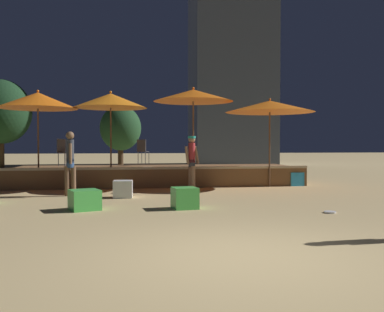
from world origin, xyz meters
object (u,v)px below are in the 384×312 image
Objects in this scene: cube_seat_0 at (85,200)px; background_tree_3 at (121,128)px; cube_seat_2 at (123,189)px; patio_umbrella_2 at (111,101)px; person_1 at (70,161)px; bistro_chair_1 at (142,149)px; background_tree_1 at (1,112)px; patio_umbrella_3 at (38,101)px; bistro_chair_0 at (63,150)px; patio_umbrella_1 at (270,107)px; frisbee_disc at (330,212)px; cube_seat_4 at (185,198)px; person_2 at (192,161)px; cube_seat_1 at (295,179)px; patio_umbrella_0 at (193,96)px.

background_tree_3 reaches higher than cube_seat_0.
patio_umbrella_2 is at bearing 99.42° from cube_seat_2.
bistro_chair_1 is at bearing -127.12° from person_1.
background_tree_3 is at bearing -106.42° from person_1.
background_tree_1 is at bearing -24.45° from bistro_chair_1.
patio_umbrella_3 reaches higher than bistro_chair_0.
patio_umbrella_1 is at bearing 24.40° from cube_seat_2.
patio_umbrella_2 is 7.77m from frisbee_disc.
cube_seat_2 is at bearing 148.64° from person_1.
bistro_chair_1 reaches higher than cube_seat_2.
cube_seat_4 is 3.40m from person_2.
cube_seat_0 is 1.30× the size of cube_seat_4.
frisbee_disc is (3.56, -7.81, -1.21)m from bistro_chair_1.
background_tree_1 is at bearing 135.20° from cube_seat_1.
patio_umbrella_3 is 4.54m from cube_seat_2.
patio_umbrella_0 is 16.28m from background_tree_1.
background_tree_1 reaches higher than patio_umbrella_3.
cube_seat_4 is 13.14m from background_tree_3.
bistro_chair_1 is 13.56m from background_tree_1.
person_2 is at bearing 28.71° from cube_seat_2.
patio_umbrella_2 is 12.66× the size of frisbee_disc.
patio_umbrella_2 is at bearing -179.39° from cube_seat_1.
cube_seat_4 is at bearing -50.06° from patio_umbrella_3.
background_tree_3 is (-5.99, 8.28, 1.99)m from cube_seat_1.
background_tree_1 is at bearing 146.50° from background_tree_3.
frisbee_disc is at bearing -19.97° from cube_seat_4.
cube_seat_1 is 0.35× the size of person_2.
bistro_chair_1 is at bearing 149.26° from patio_umbrella_1.
bistro_chair_0 is 3.01m from bistro_chair_1.
person_1 reaches higher than bistro_chair_0.
cube_seat_1 is at bearing -54.12° from background_tree_3.
background_tree_1 is (-7.94, 10.79, 2.10)m from bistro_chair_1.
bistro_chair_0 is at bearing 121.93° from cube_seat_4.
cube_seat_2 is 0.89× the size of cube_seat_4.
patio_umbrella_0 is at bearing -175.58° from cube_seat_1.
person_2 is (3.44, 0.54, -0.04)m from person_1.
background_tree_1 is at bearing -78.16° from person_1.
patio_umbrella_1 is 0.87× the size of background_tree_3.
person_1 is at bearing 158.28° from cube_seat_2.
patio_umbrella_1 is at bearing -0.22° from patio_umbrella_0.
patio_umbrella_1 is 2.64m from cube_seat_1.
patio_umbrella_0 is at bearing 179.78° from patio_umbrella_1.
patio_umbrella_0 is 0.96× the size of background_tree_3.
bistro_chair_1 is (2.10, 4.04, 0.27)m from person_1.
patio_umbrella_0 is at bearing 78.77° from cube_seat_4.
patio_umbrella_3 is 1.78× the size of person_1.
patio_umbrella_3 is (-4.89, 0.46, -0.18)m from patio_umbrella_0.
patio_umbrella_0 is 4.68m from bistro_chair_0.
patio_umbrella_1 is 0.94× the size of patio_umbrella_2.
bistro_chair_0 is 13.44m from background_tree_1.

